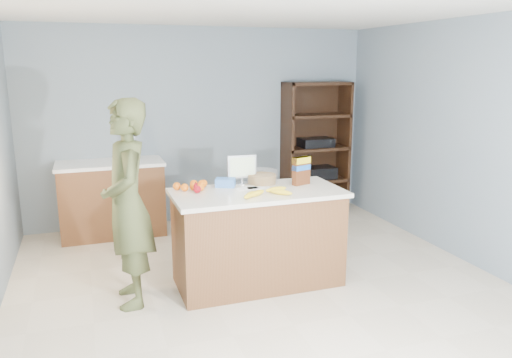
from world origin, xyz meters
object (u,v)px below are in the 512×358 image
object	(u,v)px
shelving_unit	(314,150)
tv	(242,168)
person	(127,204)
counter_peninsula	(258,241)
cereal_box	(301,169)

from	to	relation	value
shelving_unit	tv	xyz separation A→B (m)	(-1.60, -1.74, 0.19)
person	shelving_unit	bearing A→B (deg)	125.92
person	tv	bearing A→B (deg)	104.59
shelving_unit	person	world-z (taller)	shelving_unit
counter_peninsula	shelving_unit	distance (m)	2.61
shelving_unit	counter_peninsula	bearing A→B (deg)	-127.11
tv	cereal_box	size ratio (longest dim) A/B	1.05
tv	cereal_box	world-z (taller)	tv
person	cereal_box	distance (m)	1.65
tv	counter_peninsula	bearing A→B (deg)	-80.12
person	counter_peninsula	bearing A→B (deg)	89.00
shelving_unit	cereal_box	xyz separation A→B (m)	(-1.08, -1.95, 0.19)
person	cereal_box	bearing A→B (deg)	92.23
shelving_unit	cereal_box	world-z (taller)	shelving_unit
shelving_unit	person	xyz separation A→B (m)	(-2.71, -2.05, 0.02)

